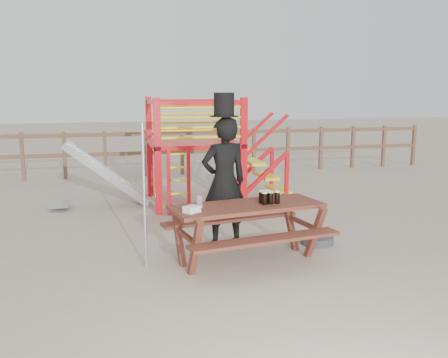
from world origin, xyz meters
TOP-DOWN VIEW (x-y plane):
  - ground at (0.00, 0.00)m, footprint 60.00×60.00m
  - back_fence at (0.00, 7.00)m, footprint 15.09×0.09m
  - playground_fort at (0.12, 3.58)m, footprint 4.71×1.84m
  - picnic_table at (0.24, -0.03)m, footprint 2.17×1.67m
  - man_with_hat at (0.12, 0.73)m, footprint 0.74×0.55m
  - metal_pole at (-1.07, 0.09)m, footprint 0.04×0.04m
  - parasol_base at (1.46, 0.45)m, footprint 0.48×0.48m
  - paper_bag at (-0.53, -0.27)m, footprint 0.23×0.22m
  - stout_pints at (0.53, -0.03)m, footprint 0.26×0.18m
  - empty_glasses at (-0.39, -0.05)m, footprint 0.07×0.07m

SIDE VIEW (x-z plane):
  - ground at x=0.00m, z-range 0.00..0.00m
  - parasol_base at x=1.46m, z-range -0.05..0.16m
  - picnic_table at x=0.24m, z-range 0.10..0.87m
  - back_fence at x=0.00m, z-range 0.14..1.34m
  - paper_bag at x=-0.53m, z-range 0.76..0.84m
  - empty_glasses at x=-0.39m, z-range 0.76..0.91m
  - stout_pints at x=0.53m, z-range 0.77..0.94m
  - metal_pole at x=-1.07m, z-range 0.00..1.84m
  - man_with_hat at x=0.12m, z-range -0.11..2.09m
  - playground_fort at x=0.12m, z-range 0.02..2.12m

